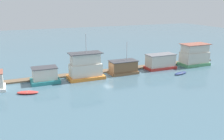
{
  "coord_description": "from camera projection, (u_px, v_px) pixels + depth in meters",
  "views": [
    {
      "loc": [
        -19.57,
        -46.98,
        15.19
      ],
      "look_at": [
        0.0,
        -1.0,
        1.4
      ],
      "focal_mm": 40.0,
      "sensor_mm": 36.0,
      "label": 1
    }
  ],
  "objects": [
    {
      "name": "dinghy_navy",
      "position": [
        181.0,
        73.0,
        53.9
      ],
      "size": [
        3.82,
        2.07,
        0.4
      ],
      "color": "navy",
      "rests_on": "ground_plane"
    },
    {
      "name": "houseboat_green",
      "position": [
        194.0,
        55.0,
        60.83
      ],
      "size": [
        7.0,
        4.17,
        5.3
      ],
      "color": "#4C9360",
      "rests_on": "ground_plane"
    },
    {
      "name": "houseboat_red",
      "position": [
        160.0,
        62.0,
        57.91
      ],
      "size": [
        7.02,
        3.57,
        3.44
      ],
      "color": "red",
      "rests_on": "ground_plane"
    },
    {
      "name": "houseboat_orange",
      "position": [
        86.0,
        67.0,
        50.19
      ],
      "size": [
        7.26,
        4.08,
        9.11
      ],
      "color": "orange",
      "rests_on": "ground_plane"
    },
    {
      "name": "ground_plane",
      "position": [
        110.0,
        75.0,
        53.1
      ],
      "size": [
        200.0,
        200.0,
        0.0
      ],
      "primitive_type": "plane",
      "color": "#426070"
    },
    {
      "name": "dock_walkway",
      "position": [
        105.0,
        71.0,
        55.76
      ],
      "size": [
        59.6,
        2.12,
        0.3
      ],
      "primitive_type": "cube",
      "color": "brown",
      "rests_on": "ground_plane"
    },
    {
      "name": "dinghy_red",
      "position": [
        28.0,
        92.0,
        42.39
      ],
      "size": [
        3.86,
        2.49,
        0.45
      ],
      "color": "red",
      "rests_on": "ground_plane"
    },
    {
      "name": "houseboat_teal",
      "position": [
        45.0,
        76.0,
        47.98
      ],
      "size": [
        5.41,
        3.93,
        3.04
      ],
      "color": "teal",
      "rests_on": "ground_plane"
    },
    {
      "name": "houseboat_brown",
      "position": [
        123.0,
        67.0,
        53.99
      ],
      "size": [
        6.15,
        3.56,
        6.93
      ],
      "color": "brown",
      "rests_on": "ground_plane"
    }
  ]
}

